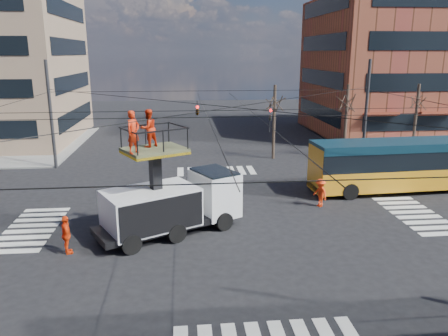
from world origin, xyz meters
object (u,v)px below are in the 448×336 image
city_bus (406,164)px  worker_ground (66,235)px  flagger (320,193)px  utility_truck (172,192)px  traffic_cone (117,234)px

city_bus → worker_ground: (-19.01, -7.25, -0.87)m
flagger → utility_truck: bearing=-92.2°
city_bus → traffic_cone: 18.19m
worker_ground → traffic_cone: bearing=-80.3°
flagger → worker_ground: bearing=-90.7°
traffic_cone → utility_truck: bearing=16.5°
worker_ground → flagger: 13.62m
utility_truck → traffic_cone: bearing=168.7°
traffic_cone → worker_ground: bearing=-148.5°
city_bus → worker_ground: bearing=-162.6°
traffic_cone → worker_ground: 2.32m
utility_truck → traffic_cone: 3.17m
flagger → traffic_cone: bearing=-92.8°
city_bus → flagger: bearing=-162.2°
worker_ground → flagger: size_ratio=1.06×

